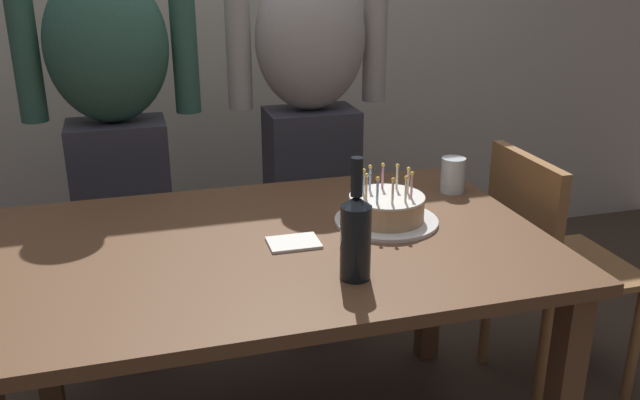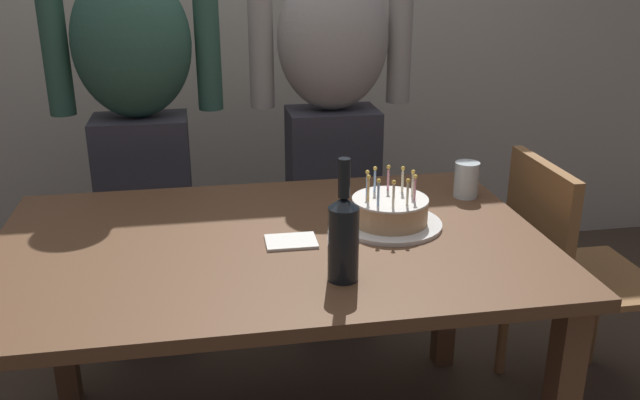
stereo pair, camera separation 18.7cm
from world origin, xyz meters
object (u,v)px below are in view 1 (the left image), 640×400
object	(u,v)px
birthday_cake	(387,210)
person_woman_cardigan	(311,121)
dining_chair	(544,255)
wine_bottle	(356,234)
napkin_stack	(294,243)
person_man_bearded	(116,135)
water_glass_near	(453,175)

from	to	relation	value
birthday_cake	person_woman_cardigan	distance (m)	0.73
birthday_cake	dining_chair	size ratio (longest dim) A/B	0.35
birthday_cake	wine_bottle	xyz separation A→B (m)	(-0.20, -0.31, 0.08)
napkin_stack	person_woman_cardigan	distance (m)	0.85
person_man_bearded	birthday_cake	bearing A→B (deg)	135.52
wine_bottle	person_woman_cardigan	distance (m)	1.05
napkin_stack	dining_chair	world-z (taller)	dining_chair
birthday_cake	dining_chair	xyz separation A→B (m)	(0.62, 0.09, -0.26)
water_glass_near	birthday_cake	bearing A→B (deg)	-147.50
person_man_bearded	dining_chair	world-z (taller)	person_man_bearded
napkin_stack	person_woman_cardigan	size ratio (longest dim) A/B	0.08
wine_bottle	person_woman_cardigan	xyz separation A→B (m)	(0.17, 1.03, 0.02)
napkin_stack	person_woman_cardigan	bearing A→B (deg)	71.39
water_glass_near	person_woman_cardigan	distance (m)	0.63
water_glass_near	wine_bottle	bearing A→B (deg)	-135.25
dining_chair	person_woman_cardigan	bearing A→B (deg)	45.55
water_glass_near	napkin_stack	size ratio (longest dim) A/B	0.83
birthday_cake	wine_bottle	size ratio (longest dim) A/B	0.99
water_glass_near	person_woman_cardigan	size ratio (longest dim) A/B	0.07
wine_bottle	person_woman_cardigan	world-z (taller)	person_woman_cardigan
water_glass_near	person_man_bearded	xyz separation A→B (m)	(-1.04, 0.53, 0.08)
napkin_stack	water_glass_near	bearing A→B (deg)	23.97
person_man_bearded	dining_chair	xyz separation A→B (m)	(1.35, -0.63, -0.36)
birthday_cake	person_woman_cardigan	bearing A→B (deg)	92.13
water_glass_near	wine_bottle	world-z (taller)	wine_bottle
birthday_cake	water_glass_near	world-z (taller)	birthday_cake
person_man_bearded	person_woman_cardigan	world-z (taller)	same
birthday_cake	person_man_bearded	world-z (taller)	person_man_bearded
napkin_stack	dining_chair	xyz separation A→B (m)	(0.91, 0.17, -0.23)
birthday_cake	water_glass_near	xyz separation A→B (m)	(0.31, 0.19, 0.02)
water_glass_near	person_man_bearded	distance (m)	1.17
person_woman_cardigan	napkin_stack	bearing A→B (deg)	71.39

